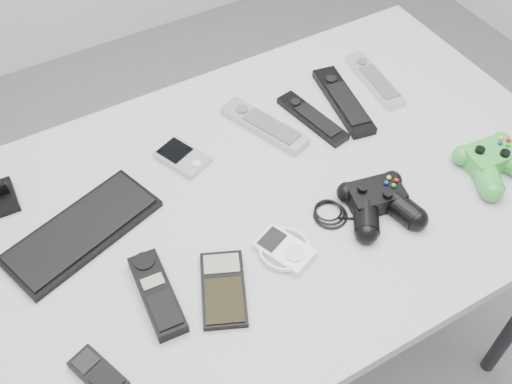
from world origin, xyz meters
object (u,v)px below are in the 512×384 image
pda (182,157)px  remote_black_a (312,118)px  desk (280,208)px  mp3_player (285,249)px  controller_green (495,161)px  remote_silver_b (374,79)px  remote_silver_a (264,125)px  controller_black (379,201)px  pda_keyboard (82,230)px  cordless_handset (157,293)px  calculator (223,289)px  mobile_phone (98,374)px  remote_black_b (343,100)px

pda → remote_black_a: (0.29, -0.04, 0.00)m
desk → remote_black_a: remote_black_a is taller
mp3_player → controller_green: 0.47m
remote_silver_b → controller_green: bearing=-76.5°
pda → controller_green: (0.53, -0.34, 0.02)m
remote_silver_a → controller_green: size_ratio=1.31×
mp3_player → controller_green: bearing=-26.7°
controller_black → controller_green: 0.27m
pda_keyboard → remote_black_a: same height
desk → remote_silver_a: bearing=71.1°
pda_keyboard → controller_black: controller_black is taller
cordless_handset → calculator: size_ratio=1.13×
pda_keyboard → remote_silver_b: 0.74m
remote_silver_a → cordless_handset: 0.45m
remote_silver_a → remote_black_a: bearing=-37.2°
remote_silver_a → controller_black: size_ratio=0.83×
desk → controller_green: bearing=-23.9°
calculator → controller_black: controller_black is taller
mobile_phone → calculator: 0.24m
desk → calculator: bearing=-143.7°
remote_black_b → remote_silver_b: size_ratio=1.13×
remote_silver_b → desk: bearing=-148.7°
cordless_handset → controller_green: bearing=-0.6°
cordless_handset → controller_green: size_ratio=1.06×
mobile_phone → calculator: size_ratio=0.67×
remote_black_b → mobile_phone: remote_black_b is taller
desk → remote_silver_a: 0.18m
pda → mobile_phone: same height
remote_silver_a → pda_keyboard: bearing=169.1°
remote_silver_a → mp3_player: remote_silver_a is taller
pda → remote_silver_b: size_ratio=0.52×
mp3_player → cordless_handset: bearing=151.2°
controller_green → cordless_handset: bearing=-179.2°
desk → mp3_player: size_ratio=11.89×
remote_silver_b → pda: bearing=-173.4°
remote_silver_a → remote_black_b: (0.19, -0.02, -0.00)m
mobile_phone → controller_black: bearing=-15.3°
calculator → controller_green: 0.61m
desk → calculator: size_ratio=8.16×
pda_keyboard → remote_black_b: 0.63m
pda_keyboard → remote_black_b: (0.63, 0.05, 0.00)m
remote_black_b → calculator: 0.54m
calculator → mobile_phone: bearing=-146.7°
pda → mp3_player: mp3_player is taller
mp3_player → controller_black: 0.21m
remote_black_b → cordless_handset: 0.61m
controller_black → controller_green: bearing=5.0°
desk → calculator: (-0.21, -0.15, 0.08)m
cordless_handset → calculator: (0.10, -0.04, -0.01)m
controller_black → remote_black_b: bearing=79.4°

